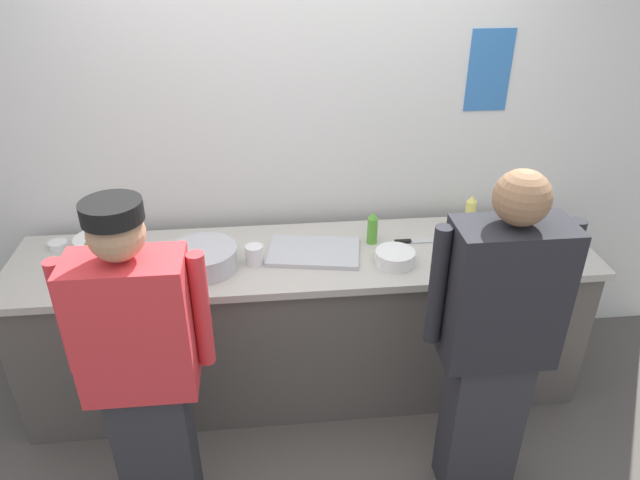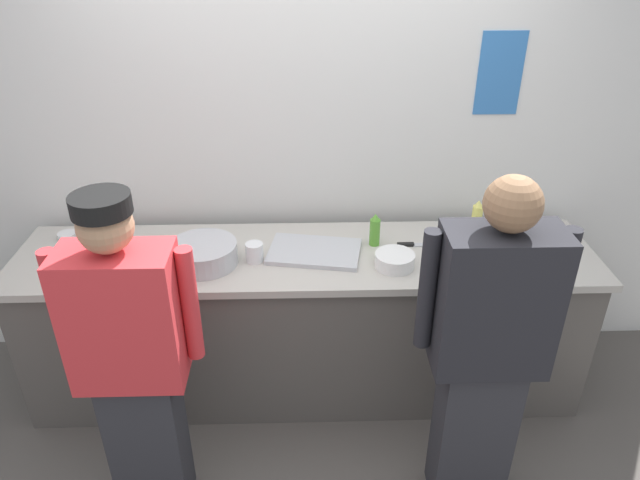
{
  "view_description": "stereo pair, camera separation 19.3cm",
  "coord_description": "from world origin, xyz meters",
  "px_view_note": "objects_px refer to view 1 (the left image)",
  "views": [
    {
      "loc": [
        -0.19,
        -2.26,
        2.46
      ],
      "look_at": [
        0.08,
        0.38,
        0.97
      ],
      "focal_mm": 32.82,
      "sensor_mm": 36.0,
      "label": 1
    },
    {
      "loc": [
        0.0,
        -2.27,
        2.46
      ],
      "look_at": [
        0.08,
        0.38,
        0.97
      ],
      "focal_mm": 32.82,
      "sensor_mm": 36.0,
      "label": 2
    }
  ],
  "objects_px": {
    "deli_cup": "(254,255)",
    "squeeze_bottle_spare": "(90,258)",
    "squeeze_bottle_primary": "(470,213)",
    "sheet_tray": "(314,252)",
    "ramekin_green_sauce": "(58,245)",
    "ramekin_yellow_sauce": "(455,246)",
    "squeeze_bottle_secondary": "(372,228)",
    "mixing_bowl_steel": "(203,258)",
    "plate_stack_front": "(98,244)",
    "ramekin_red_sauce": "(139,254)",
    "chefs_knife": "(415,241)",
    "plate_stack_rear": "(395,257)",
    "chef_near_left": "(142,368)",
    "chef_center": "(495,341)"
  },
  "relations": [
    {
      "from": "squeeze_bottle_secondary",
      "to": "ramekin_green_sauce",
      "type": "height_order",
      "value": "squeeze_bottle_secondary"
    },
    {
      "from": "chef_near_left",
      "to": "squeeze_bottle_secondary",
      "type": "distance_m",
      "value": 1.39
    },
    {
      "from": "plate_stack_front",
      "to": "ramekin_yellow_sauce",
      "type": "height_order",
      "value": "plate_stack_front"
    },
    {
      "from": "deli_cup",
      "to": "chefs_knife",
      "type": "height_order",
      "value": "deli_cup"
    },
    {
      "from": "sheet_tray",
      "to": "squeeze_bottle_secondary",
      "type": "xyz_separation_m",
      "value": [
        0.32,
        0.09,
        0.08
      ]
    },
    {
      "from": "deli_cup",
      "to": "ramekin_green_sauce",
      "type": "bearing_deg",
      "value": 165.77
    },
    {
      "from": "chef_near_left",
      "to": "plate_stack_front",
      "type": "relative_size",
      "value": 6.71
    },
    {
      "from": "chef_near_left",
      "to": "chef_center",
      "type": "distance_m",
      "value": 1.47
    },
    {
      "from": "plate_stack_rear",
      "to": "ramekin_yellow_sauce",
      "type": "relative_size",
      "value": 2.38
    },
    {
      "from": "mixing_bowl_steel",
      "to": "squeeze_bottle_spare",
      "type": "height_order",
      "value": "squeeze_bottle_spare"
    },
    {
      "from": "ramekin_red_sauce",
      "to": "chefs_knife",
      "type": "bearing_deg",
      "value": 0.89
    },
    {
      "from": "squeeze_bottle_spare",
      "to": "chefs_knife",
      "type": "xyz_separation_m",
      "value": [
        1.67,
        0.14,
        -0.08
      ]
    },
    {
      "from": "chef_near_left",
      "to": "ramekin_yellow_sauce",
      "type": "bearing_deg",
      "value": 25.57
    },
    {
      "from": "sheet_tray",
      "to": "chef_center",
      "type": "bearing_deg",
      "value": -47.48
    },
    {
      "from": "ramekin_green_sauce",
      "to": "chef_near_left",
      "type": "bearing_deg",
      "value": -58.71
    },
    {
      "from": "sheet_tray",
      "to": "ramekin_green_sauce",
      "type": "bearing_deg",
      "value": 171.61
    },
    {
      "from": "chef_near_left",
      "to": "ramekin_green_sauce",
      "type": "bearing_deg",
      "value": 121.29
    },
    {
      "from": "chef_center",
      "to": "ramekin_green_sauce",
      "type": "height_order",
      "value": "chef_center"
    },
    {
      "from": "squeeze_bottle_primary",
      "to": "squeeze_bottle_spare",
      "type": "height_order",
      "value": "squeeze_bottle_primary"
    },
    {
      "from": "plate_stack_front",
      "to": "squeeze_bottle_primary",
      "type": "height_order",
      "value": "squeeze_bottle_primary"
    },
    {
      "from": "ramekin_red_sauce",
      "to": "ramekin_green_sauce",
      "type": "distance_m",
      "value": 0.47
    },
    {
      "from": "mixing_bowl_steel",
      "to": "squeeze_bottle_secondary",
      "type": "distance_m",
      "value": 0.91
    },
    {
      "from": "chef_center",
      "to": "chef_near_left",
      "type": "bearing_deg",
      "value": 179.89
    },
    {
      "from": "chef_near_left",
      "to": "ramekin_green_sauce",
      "type": "xyz_separation_m",
      "value": [
        -0.58,
        0.96,
        0.06
      ]
    },
    {
      "from": "plate_stack_front",
      "to": "squeeze_bottle_secondary",
      "type": "bearing_deg",
      "value": -2.11
    },
    {
      "from": "plate_stack_front",
      "to": "ramekin_green_sauce",
      "type": "height_order",
      "value": "plate_stack_front"
    },
    {
      "from": "mixing_bowl_steel",
      "to": "plate_stack_front",
      "type": "bearing_deg",
      "value": 158.49
    },
    {
      "from": "chef_center",
      "to": "ramekin_red_sauce",
      "type": "bearing_deg",
      "value": 153.23
    },
    {
      "from": "squeeze_bottle_primary",
      "to": "chefs_knife",
      "type": "distance_m",
      "value": 0.37
    },
    {
      "from": "chef_center",
      "to": "plate_stack_rear",
      "type": "distance_m",
      "value": 0.7
    },
    {
      "from": "chef_center",
      "to": "deli_cup",
      "type": "bearing_deg",
      "value": 145.25
    },
    {
      "from": "squeeze_bottle_primary",
      "to": "ramekin_red_sauce",
      "type": "xyz_separation_m",
      "value": [
        -1.8,
        -0.15,
        -0.07
      ]
    },
    {
      "from": "mixing_bowl_steel",
      "to": "chef_near_left",
      "type": "bearing_deg",
      "value": -106.5
    },
    {
      "from": "squeeze_bottle_secondary",
      "to": "chefs_knife",
      "type": "relative_size",
      "value": 0.67
    },
    {
      "from": "deli_cup",
      "to": "ramekin_yellow_sauce",
      "type": "bearing_deg",
      "value": 1.52
    },
    {
      "from": "squeeze_bottle_secondary",
      "to": "squeeze_bottle_spare",
      "type": "xyz_separation_m",
      "value": [
        -1.43,
        -0.16,
        -0.0
      ]
    },
    {
      "from": "plate_stack_rear",
      "to": "ramekin_yellow_sauce",
      "type": "height_order",
      "value": "plate_stack_rear"
    },
    {
      "from": "squeeze_bottle_secondary",
      "to": "ramekin_red_sauce",
      "type": "xyz_separation_m",
      "value": [
        -1.23,
        -0.04,
        -0.06
      ]
    },
    {
      "from": "deli_cup",
      "to": "squeeze_bottle_primary",
      "type": "bearing_deg",
      "value": 12.16
    },
    {
      "from": "chef_center",
      "to": "ramekin_yellow_sauce",
      "type": "bearing_deg",
      "value": 86.24
    },
    {
      "from": "ramekin_green_sauce",
      "to": "ramekin_yellow_sauce",
      "type": "bearing_deg",
      "value": -6.42
    },
    {
      "from": "deli_cup",
      "to": "squeeze_bottle_spare",
      "type": "bearing_deg",
      "value": -179.69
    },
    {
      "from": "chef_near_left",
      "to": "sheet_tray",
      "type": "relative_size",
      "value": 3.38
    },
    {
      "from": "plate_stack_rear",
      "to": "ramekin_green_sauce",
      "type": "relative_size",
      "value": 2.01
    },
    {
      "from": "squeeze_bottle_secondary",
      "to": "ramekin_red_sauce",
      "type": "distance_m",
      "value": 1.23
    },
    {
      "from": "squeeze_bottle_secondary",
      "to": "ramekin_green_sauce",
      "type": "relative_size",
      "value": 1.84
    },
    {
      "from": "plate_stack_front",
      "to": "deli_cup",
      "type": "xyz_separation_m",
      "value": [
        0.82,
        -0.21,
        0.01
      ]
    },
    {
      "from": "plate_stack_front",
      "to": "sheet_tray",
      "type": "xyz_separation_m",
      "value": [
        1.13,
        -0.14,
        -0.03
      ]
    },
    {
      "from": "ramekin_green_sauce",
      "to": "mixing_bowl_steel",
      "type": "bearing_deg",
      "value": -19.61
    },
    {
      "from": "ramekin_green_sauce",
      "to": "deli_cup",
      "type": "height_order",
      "value": "deli_cup"
    }
  ]
}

